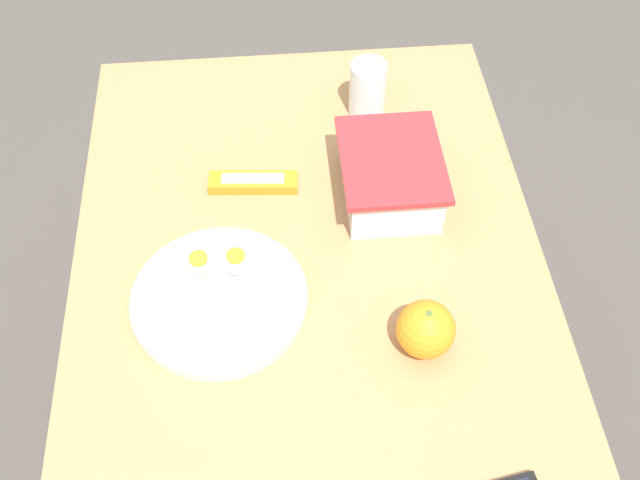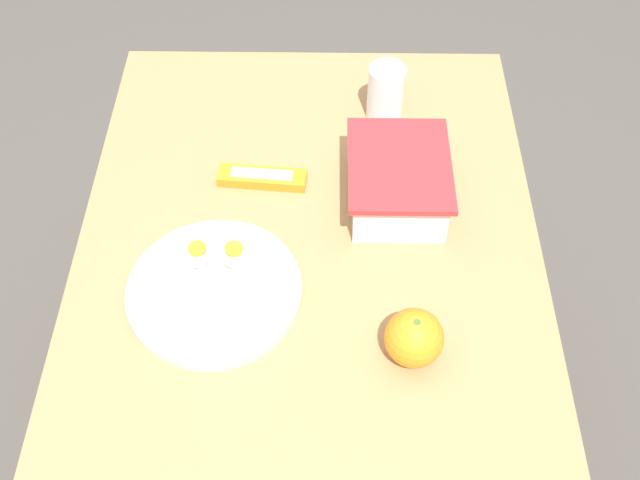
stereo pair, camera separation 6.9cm
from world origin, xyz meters
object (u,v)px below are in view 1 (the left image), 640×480
object	(u,v)px
orange_fruit	(426,329)
drinking_glass	(368,89)
rice_plate	(219,299)
candy_bar	(253,182)
food_container	(390,178)

from	to	relation	value
orange_fruit	drinking_glass	distance (m)	0.48
rice_plate	candy_bar	xyz separation A→B (m)	(-0.23, 0.06, -0.01)
food_container	candy_bar	xyz separation A→B (m)	(-0.04, -0.22, -0.03)
orange_fruit	candy_bar	world-z (taller)	orange_fruit
drinking_glass	orange_fruit	bearing A→B (deg)	2.21
rice_plate	drinking_glass	distance (m)	0.47
food_container	candy_bar	distance (m)	0.22
rice_plate	drinking_glass	bearing A→B (deg)	146.25
orange_fruit	drinking_glass	size ratio (longest dim) A/B	0.79
drinking_glass	candy_bar	bearing A→B (deg)	-51.77
food_container	candy_bar	world-z (taller)	food_container
food_container	rice_plate	bearing A→B (deg)	-54.57
orange_fruit	rice_plate	world-z (taller)	orange_fruit
food_container	candy_bar	bearing A→B (deg)	-99.22
candy_bar	drinking_glass	xyz separation A→B (m)	(-0.16, 0.21, 0.04)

